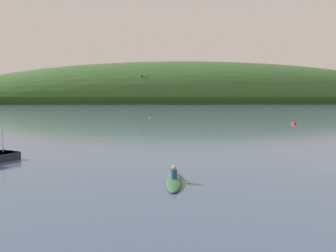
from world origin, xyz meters
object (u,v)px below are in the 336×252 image
(dockside_crane, at_px, (145,90))
(canoe_with_paddler, at_px, (174,181))
(mooring_buoy_midchannel, at_px, (150,118))
(mooring_buoy_foreground, at_px, (294,124))

(dockside_crane, bearing_deg, canoe_with_paddler, -92.29)
(dockside_crane, relative_size, mooring_buoy_midchannel, 37.72)
(dockside_crane, bearing_deg, mooring_buoy_foreground, -84.68)
(canoe_with_paddler, bearing_deg, mooring_buoy_midchannel, -173.15)
(mooring_buoy_foreground, distance_m, mooring_buoy_midchannel, 30.44)
(dockside_crane, height_order, canoe_with_paddler, dockside_crane)
(mooring_buoy_foreground, bearing_deg, canoe_with_paddler, -120.11)
(mooring_buoy_midchannel, bearing_deg, canoe_with_paddler, -86.16)
(canoe_with_paddler, relative_size, mooring_buoy_foreground, 4.59)
(canoe_with_paddler, bearing_deg, mooring_buoy_foreground, 152.90)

